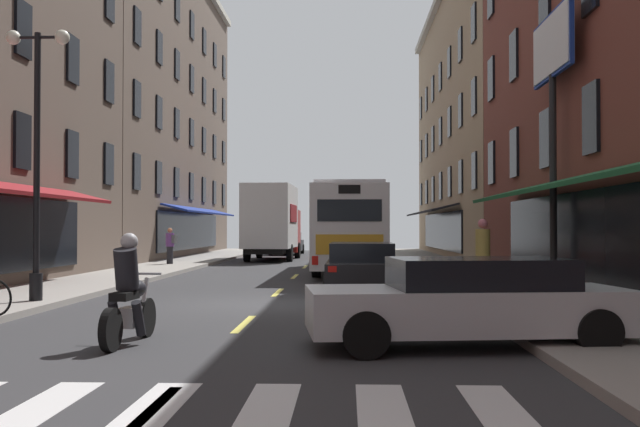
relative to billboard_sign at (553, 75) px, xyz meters
The scene contains 15 objects.
ground_plane 9.25m from the billboard_sign, 164.39° to the right, with size 34.80×80.00×0.10m, color #333335.
lane_centre_dashes 9.27m from the billboard_sign, 162.53° to the right, with size 0.14×73.90×0.01m.
crosswalk_near 14.98m from the billboard_sign, 120.50° to the right, with size 7.10×2.80×0.01m.
sidewalk_left 14.22m from the billboard_sign, behind, with size 3.00×80.00×0.14m, color gray.
sidewalk_right 5.98m from the billboard_sign, 120.28° to the right, with size 3.00×80.00×0.14m, color gray.
billboard_sign is the anchor object (origin of this frame).
transit_bus 12.21m from the billboard_sign, 115.93° to the left, with size 2.71×11.45×3.32m.
box_truck 22.94m from the billboard_sign, 113.87° to the left, with size 2.62×7.64×3.95m.
sedan_near 30.91m from the billboard_sign, 107.31° to the left, with size 2.02×4.82×1.44m.
sedan_mid 6.89m from the billboard_sign, behind, with size 1.90×4.70×1.35m.
sedan_far 9.96m from the billboard_sign, 113.24° to the right, with size 4.76×2.34×1.29m.
motorcycle_rider 12.53m from the billboard_sign, 137.01° to the right, with size 0.62×2.07×1.66m.
pedestrian_near 19.48m from the billboard_sign, 133.48° to the left, with size 0.52×0.41×1.59m.
pedestrian_mid 4.87m from the billboard_sign, behind, with size 0.36×0.36×1.82m.
street_lamp_twin 12.52m from the billboard_sign, 166.96° to the right, with size 1.42×0.32×5.96m.
Camera 1 is at (1.85, -16.81, 1.73)m, focal length 41.53 mm.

